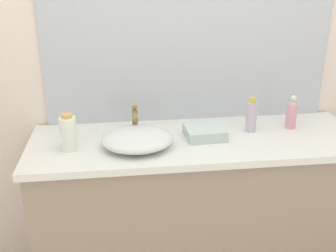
{
  "coord_description": "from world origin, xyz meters",
  "views": [
    {
      "loc": [
        -0.35,
        -1.37,
        1.68
      ],
      "look_at": [
        -0.13,
        0.4,
        0.96
      ],
      "focal_mm": 43.44,
      "sensor_mm": 36.0,
      "label": 1
    }
  ],
  "objects_px": {
    "soap_dispenser": "(291,114)",
    "folded_hand_towel": "(205,132)",
    "lotion_bottle": "(251,116)",
    "perfume_bottle": "(68,133)",
    "sink_basin": "(137,139)"
  },
  "relations": [
    {
      "from": "soap_dispenser",
      "to": "folded_hand_towel",
      "type": "relative_size",
      "value": 0.93
    },
    {
      "from": "soap_dispenser",
      "to": "lotion_bottle",
      "type": "distance_m",
      "value": 0.22
    },
    {
      "from": "lotion_bottle",
      "to": "perfume_bottle",
      "type": "distance_m",
      "value": 0.9
    },
    {
      "from": "sink_basin",
      "to": "lotion_bottle",
      "type": "height_order",
      "value": "lotion_bottle"
    },
    {
      "from": "soap_dispenser",
      "to": "folded_hand_towel",
      "type": "xyz_separation_m",
      "value": [
        -0.47,
        -0.07,
        -0.05
      ]
    },
    {
      "from": "sink_basin",
      "to": "folded_hand_towel",
      "type": "height_order",
      "value": "sink_basin"
    },
    {
      "from": "sink_basin",
      "to": "folded_hand_towel",
      "type": "bearing_deg",
      "value": 11.57
    },
    {
      "from": "perfume_bottle",
      "to": "folded_hand_towel",
      "type": "bearing_deg",
      "value": 5.05
    },
    {
      "from": "soap_dispenser",
      "to": "perfume_bottle",
      "type": "bearing_deg",
      "value": -173.5
    },
    {
      "from": "soap_dispenser",
      "to": "perfume_bottle",
      "type": "relative_size",
      "value": 1.01
    },
    {
      "from": "soap_dispenser",
      "to": "perfume_bottle",
      "type": "distance_m",
      "value": 1.12
    },
    {
      "from": "perfume_bottle",
      "to": "sink_basin",
      "type": "bearing_deg",
      "value": -2.15
    },
    {
      "from": "folded_hand_towel",
      "to": "sink_basin",
      "type": "bearing_deg",
      "value": -168.43
    },
    {
      "from": "sink_basin",
      "to": "soap_dispenser",
      "type": "xyz_separation_m",
      "value": [
        0.8,
        0.14,
        0.03
      ]
    },
    {
      "from": "soap_dispenser",
      "to": "lotion_bottle",
      "type": "bearing_deg",
      "value": -175.22
    }
  ]
}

